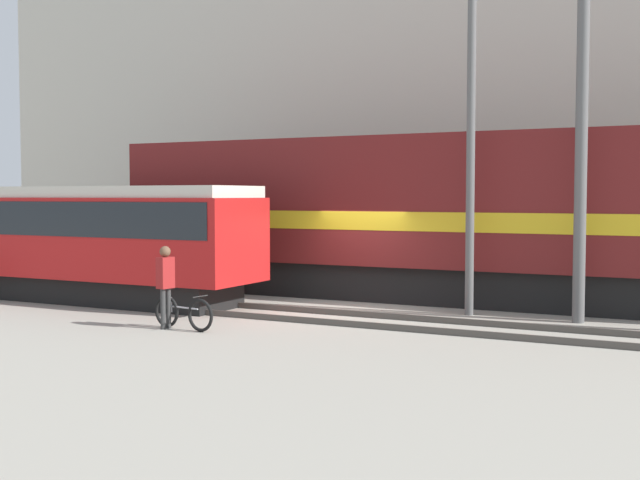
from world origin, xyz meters
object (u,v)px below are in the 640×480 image
object	(u,v)px
streetcar	(82,236)
utility_pole_left	(471,146)
person	(165,278)
bicycle	(183,313)
utility_pole_center	(582,127)
freight_locomotive	(429,214)

from	to	relation	value
streetcar	utility_pole_left	xyz separation A→B (m)	(10.32, 2.22, 2.29)
streetcar	person	distance (m)	5.76
bicycle	utility_pole_left	size ratio (longest dim) A/B	0.21
person	utility_pole_center	world-z (taller)	utility_pole_center
streetcar	bicycle	xyz separation A→B (m)	(5.41, -2.66, -1.44)
person	utility_pole_left	xyz separation A→B (m)	(5.31, 4.97, 2.98)
freight_locomotive	person	size ratio (longest dim) A/B	10.11
freight_locomotive	streetcar	world-z (taller)	freight_locomotive
streetcar	utility_pole_left	distance (m)	10.80
streetcar	utility_pole_left	bearing A→B (deg)	12.14
freight_locomotive	streetcar	distance (m)	9.61
freight_locomotive	streetcar	xyz separation A→B (m)	(-8.50, -4.44, -0.58)
freight_locomotive	utility_pole_left	xyz separation A→B (m)	(1.82, -2.22, 1.71)
streetcar	utility_pole_center	distance (m)	13.34
utility_pole_left	freight_locomotive	bearing A→B (deg)	129.41
streetcar	utility_pole_center	xyz separation A→B (m)	(12.88, 2.22, 2.66)
freight_locomotive	person	distance (m)	8.09
freight_locomotive	utility_pole_center	world-z (taller)	utility_pole_center
utility_pole_center	utility_pole_left	bearing A→B (deg)	180.00
utility_pole_left	utility_pole_center	size ratio (longest dim) A/B	0.92
person	utility_pole_left	size ratio (longest dim) A/B	0.22
utility_pole_left	utility_pole_center	xyz separation A→B (m)	(2.56, 0.00, 0.36)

